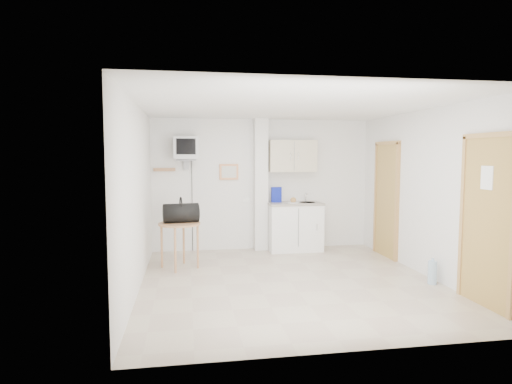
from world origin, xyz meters
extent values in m
plane|color=#BBAC93|center=(0.00, 0.00, 0.00)|extent=(4.50, 4.50, 0.00)
cube|color=white|center=(0.00, 2.25, 1.25)|extent=(4.20, 0.04, 2.50)
cube|color=white|center=(0.00, -2.25, 1.25)|extent=(4.20, 0.04, 2.50)
cube|color=white|center=(-2.10, 0.00, 1.25)|extent=(0.04, 4.50, 2.50)
cube|color=white|center=(2.10, 0.00, 1.25)|extent=(0.04, 4.50, 2.50)
cube|color=white|center=(0.00, 0.00, 2.50)|extent=(4.20, 4.50, 0.04)
cube|color=white|center=(-0.05, 2.14, 1.25)|extent=(0.25, 0.22, 2.50)
cube|color=#DD8E59|center=(-0.65, 2.23, 1.50)|extent=(0.36, 0.03, 0.30)
cube|color=silver|center=(-0.65, 2.22, 1.50)|extent=(0.28, 0.01, 0.22)
cube|color=#A5714A|center=(-1.85, 2.22, 1.55)|extent=(0.40, 0.05, 0.06)
cube|color=white|center=(-0.32, 2.24, 0.95)|extent=(0.15, 0.02, 0.08)
cylinder|color=#A5714A|center=(-2.00, 2.16, 1.54)|extent=(0.02, 0.08, 0.02)
cylinder|color=#A5714A|center=(-1.85, 2.16, 1.54)|extent=(0.02, 0.08, 0.02)
cylinder|color=#A5714A|center=(-1.70, 2.16, 1.54)|extent=(0.02, 0.08, 0.02)
cube|color=#AF8645|center=(2.08, 1.25, 1.00)|extent=(0.04, 0.75, 2.00)
cube|color=olive|center=(2.07, 1.25, 1.00)|extent=(0.06, 0.87, 2.06)
cube|color=#AF8645|center=(2.08, -1.35, 1.01)|extent=(0.04, 0.82, 2.02)
cube|color=olive|center=(2.07, -1.35, 1.01)|extent=(0.06, 0.94, 2.08)
cube|color=white|center=(2.05, -1.35, 1.55)|extent=(0.01, 0.20, 0.28)
cube|color=white|center=(0.58, 1.98, 0.44)|extent=(1.00, 0.55, 0.88)
cube|color=gray|center=(0.58, 1.98, 0.90)|extent=(1.03, 0.58, 0.04)
cylinder|color=#B7B7BA|center=(0.83, 1.98, 0.90)|extent=(0.30, 0.30, 0.05)
cylinder|color=#B7B7BA|center=(0.83, 2.12, 1.00)|extent=(0.02, 0.02, 0.16)
cylinder|color=#B7B7BA|center=(0.83, 2.06, 1.07)|extent=(0.02, 0.13, 0.02)
cube|color=beige|center=(0.55, 2.09, 1.80)|extent=(0.90, 0.32, 0.60)
cube|color=#0C1894|center=(0.24, 2.07, 1.06)|extent=(0.19, 0.07, 0.29)
cylinder|color=white|center=(0.53, 1.90, 0.93)|extent=(0.22, 0.22, 0.01)
sphere|color=tan|center=(0.53, 1.90, 0.97)|extent=(0.11, 0.11, 0.11)
cube|color=slate|center=(-1.45, 2.09, 1.73)|extent=(0.36, 0.32, 0.02)
cube|color=slate|center=(-1.45, 2.22, 1.65)|extent=(0.10, 0.06, 0.20)
cube|color=silver|center=(-1.45, 2.02, 1.95)|extent=(0.44, 0.42, 0.40)
cube|color=black|center=(-1.45, 1.80, 1.97)|extent=(0.34, 0.02, 0.28)
cylinder|color=black|center=(-1.35, 2.23, 0.86)|extent=(0.01, 0.01, 1.73)
cylinder|color=#A5714A|center=(-1.57, 1.00, 0.72)|extent=(0.67, 0.67, 0.03)
cylinder|color=#A5714A|center=(-1.28, 0.94, 0.35)|extent=(0.04, 0.04, 0.71)
cylinder|color=#A5714A|center=(-1.51, 1.29, 0.35)|extent=(0.04, 0.04, 0.71)
cylinder|color=#A5714A|center=(-1.86, 1.07, 0.35)|extent=(0.04, 0.04, 0.71)
cylinder|color=#A5714A|center=(-1.63, 0.72, 0.35)|extent=(0.04, 0.04, 0.71)
cylinder|color=black|center=(-1.54, 1.04, 0.89)|extent=(0.60, 0.39, 0.31)
torus|color=black|center=(-1.54, 1.04, 1.03)|extent=(0.06, 0.23, 0.23)
cylinder|color=#99B8D1|center=(1.96, -0.44, 0.16)|extent=(0.12, 0.12, 0.33)
cylinder|color=#99B8D1|center=(1.96, -0.44, 0.35)|extent=(0.04, 0.04, 0.04)
camera|label=1|loc=(-1.45, -5.87, 1.81)|focal=30.00mm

